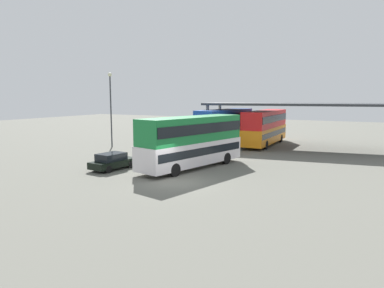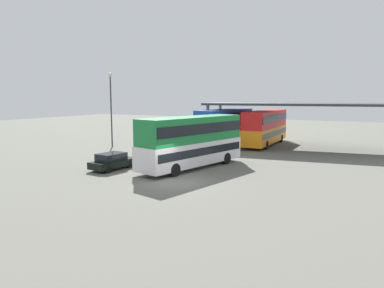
# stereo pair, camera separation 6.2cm
# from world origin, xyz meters

# --- Properties ---
(ground_plane) EXTENTS (140.00, 140.00, 0.00)m
(ground_plane) POSITION_xyz_m (0.00, 0.00, 0.00)
(ground_plane) COLOR #64645B
(double_decker_main) EXTENTS (4.93, 10.86, 4.25)m
(double_decker_main) POSITION_xyz_m (-1.29, 4.83, 2.33)
(double_decker_main) COLOR silver
(double_decker_main) RESTS_ON ground_plane
(parked_hatchback) EXTENTS (2.11, 4.14, 1.35)m
(parked_hatchback) POSITION_xyz_m (-6.72, 1.25, 0.67)
(parked_hatchback) COLOR black
(parked_hatchback) RESTS_ON ground_plane
(double_decker_near_canopy) EXTENTS (3.64, 10.44, 4.35)m
(double_decker_near_canopy) POSITION_xyz_m (-3.96, 18.35, 2.38)
(double_decker_near_canopy) COLOR silver
(double_decker_near_canopy) RESTS_ON ground_plane
(double_decker_mid_row) EXTENTS (2.62, 11.52, 4.19)m
(double_decker_mid_row) POSITION_xyz_m (0.11, 21.34, 2.30)
(double_decker_mid_row) COLOR orange
(double_decker_mid_row) RESTS_ON ground_plane
(depot_canopy) EXTENTS (23.16, 9.46, 5.15)m
(depot_canopy) POSITION_xyz_m (5.04, 20.06, 4.85)
(depot_canopy) COLOR #33353A
(depot_canopy) RESTS_ON ground_plane
(lamppost_tall) EXTENTS (0.44, 0.44, 8.59)m
(lamppost_tall) POSITION_xyz_m (-15.28, 11.20, 5.34)
(lamppost_tall) COLOR #33353A
(lamppost_tall) RESTS_ON ground_plane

